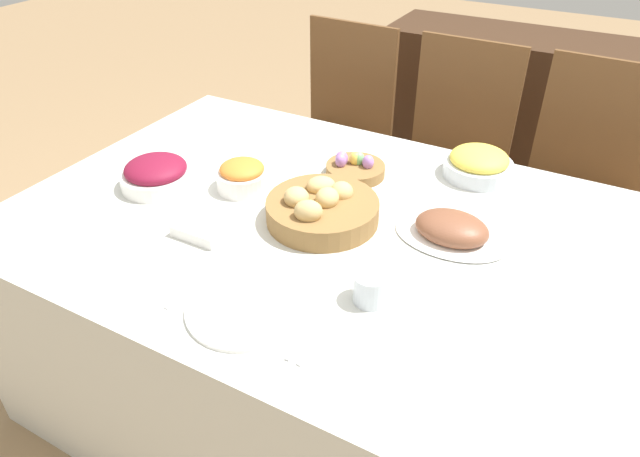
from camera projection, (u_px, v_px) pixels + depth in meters
The scene contains 18 objects.
ground_plane at pixel (340, 402), 1.96m from camera, with size 12.00×12.00×0.00m, color #937551.
dining_table at pixel (342, 325), 1.76m from camera, with size 1.87×1.19×0.73m.
chair_far_left at pixel (337, 131), 2.54m from camera, with size 0.44×0.44×0.97m.
chair_far_right at pixel (577, 187), 2.13m from camera, with size 0.44×0.44×0.97m.
chair_far_center at pixel (449, 157), 2.33m from camera, with size 0.43×0.43×0.97m.
sideboard at pixel (517, 124), 2.84m from camera, with size 1.34×0.44×0.86m.
bread_basket at pixel (321, 209), 1.55m from camera, with size 0.31×0.31×0.11m.
egg_basket at pixel (355, 168), 1.78m from camera, with size 0.18×0.18×0.08m.
ham_platter at pixel (451, 230), 1.50m from camera, with size 0.30×0.21×0.08m.
beet_salad_bowl at pixel (156, 174), 1.72m from camera, with size 0.22×0.22×0.09m.
carrot_bowl at pixel (242, 176), 1.70m from camera, with size 0.16×0.16×0.09m.
pineapple_bowl at pixel (479, 164), 1.77m from camera, with size 0.21×0.21×0.09m.
dinner_plate at pixel (245, 308), 1.28m from camera, with size 0.27×0.27×0.01m.
fork at pixel (190, 287), 1.34m from camera, with size 0.01×0.17×0.00m.
knife at pixel (307, 333), 1.21m from camera, with size 0.01×0.17×0.00m.
spoon at pixel (319, 338), 1.20m from camera, with size 0.01×0.17×0.00m.
drinking_cup at pixel (371, 288), 1.29m from camera, with size 0.08×0.08×0.07m.
butter_dish at pixel (200, 230), 1.51m from camera, with size 0.14×0.09×0.03m.
Camera 1 is at (0.56, -1.16, 1.60)m, focal length 32.00 mm.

